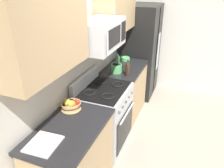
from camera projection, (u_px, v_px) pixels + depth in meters
name	position (u px, v px, depth m)	size (l,w,h in m)	color
ground_plane	(144.00, 152.00, 3.22)	(16.00, 16.00, 0.00)	gray
wall_back	(77.00, 59.00, 2.97)	(8.00, 0.10, 2.60)	beige
counter_left	(73.00, 161.00, 2.46)	(1.02, 0.62, 0.91)	tan
range_oven	(104.00, 117.00, 3.21)	(0.76, 0.67, 1.09)	#B2B5BA
counter_right	(124.00, 91.00, 3.95)	(0.99, 0.62, 0.91)	tan
refrigerator	(139.00, 51.00, 4.52)	(0.82, 0.73, 1.83)	black
wall_right	(175.00, 30.00, 4.58)	(0.10, 8.00, 2.60)	beige
microwave	(101.00, 34.00, 2.69)	(0.75, 0.44, 0.35)	#B2B5BA
upper_cabinets_left	(43.00, 35.00, 1.89)	(1.01, 0.34, 0.68)	tan
upper_cabinets_right	(116.00, 9.00, 3.39)	(0.98, 0.34, 0.68)	tan
utensil_crock	(116.00, 68.00, 3.53)	(0.17, 0.17, 0.32)	#59AD66
fruit_basket	(71.00, 105.00, 2.57)	(0.24, 0.24, 0.11)	#9E7A4C
apple_loose	(78.00, 102.00, 2.65)	(0.08, 0.08, 0.08)	red
cutting_board	(44.00, 144.00, 2.04)	(0.30, 0.27, 0.02)	silver
bottle_soy	(128.00, 69.00, 3.39)	(0.06, 0.06, 0.25)	#382314
prep_bowl	(126.00, 59.00, 4.05)	(0.15, 0.15, 0.06)	#59AD66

